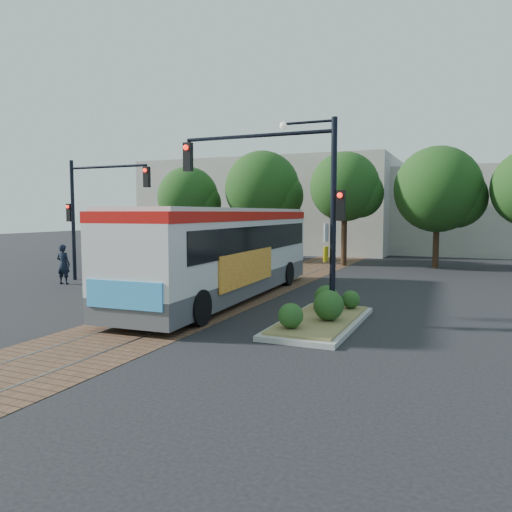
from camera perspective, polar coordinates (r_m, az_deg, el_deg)
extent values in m
plane|color=black|center=(18.15, -6.54, -5.86)|extent=(120.00, 120.00, 0.00)
cube|color=brown|center=(21.66, -1.27, -4.05)|extent=(3.60, 40.00, 0.01)
cube|color=slate|center=(21.97, -3.06, -3.90)|extent=(0.06, 40.00, 0.01)
cube|color=slate|center=(21.36, 0.56, -4.15)|extent=(0.06, 40.00, 0.01)
cylinder|color=#382314|center=(36.74, -7.73, 1.86)|extent=(0.36, 0.36, 2.86)
sphere|color=#163B13|center=(36.70, -7.78, 6.67)|extent=(4.40, 4.40, 4.40)
cylinder|color=#382314|center=(34.97, 0.71, 1.97)|extent=(0.36, 0.36, 3.12)
sphere|color=#163B13|center=(34.96, 0.72, 7.73)|extent=(5.20, 5.20, 5.20)
cylinder|color=#382314|center=(32.36, 10.03, 1.88)|extent=(0.36, 0.36, 3.39)
sphere|color=#163B13|center=(32.35, 10.12, 7.81)|extent=(4.40, 4.40, 4.40)
cylinder|color=#382314|center=(32.38, 19.87, 1.19)|extent=(0.36, 0.36, 2.86)
sphere|color=#163B13|center=(32.35, 20.05, 7.18)|extent=(5.20, 5.20, 5.20)
cube|color=#ADA899|center=(46.63, 2.02, 5.72)|extent=(22.00, 12.00, 8.00)
cube|color=#ADA899|center=(45.57, 27.25, 4.56)|extent=(18.00, 10.00, 7.00)
cube|color=#4B4B4E|center=(19.93, -3.59, -3.09)|extent=(3.36, 13.43, 0.78)
cube|color=silver|center=(19.78, -3.61, 1.06)|extent=(3.38, 13.44, 2.11)
cube|color=black|center=(20.06, -3.22, 2.07)|extent=(3.39, 12.11, 1.00)
cube|color=red|center=(19.73, -3.63, 4.60)|extent=(3.43, 13.44, 0.33)
cube|color=silver|center=(19.73, -3.63, 5.24)|extent=(3.27, 12.99, 0.16)
cube|color=black|center=(14.10, -14.55, 1.13)|extent=(1.78, 0.21, 1.00)
cube|color=#389FE3|center=(14.09, -14.88, -4.33)|extent=(2.44, 0.17, 0.78)
cube|color=orange|center=(18.25, -0.90, -1.36)|extent=(0.29, 5.00, 1.22)
cylinder|color=black|center=(16.46, -14.58, -5.15)|extent=(0.44, 1.13, 1.11)
cylinder|color=black|center=(15.14, -6.62, -5.90)|extent=(0.44, 1.13, 1.11)
cylinder|color=black|center=(24.27, -2.24, -1.76)|extent=(0.44, 1.13, 1.11)
cylinder|color=black|center=(23.40, 3.54, -2.02)|extent=(0.44, 1.13, 1.11)
cube|color=gray|center=(15.39, 7.38, -7.56)|extent=(2.20, 5.20, 0.15)
cube|color=olive|center=(15.37, 7.38, -7.14)|extent=(1.90, 4.80, 0.08)
sphere|color=#1E4719|center=(13.91, 3.99, -6.76)|extent=(0.70, 0.70, 0.70)
sphere|color=#1E4719|center=(15.00, 8.30, -5.54)|extent=(0.90, 0.90, 0.90)
sphere|color=#1E4719|center=(16.66, 8.06, -4.66)|extent=(0.80, 0.80, 0.80)
sphere|color=#1E4719|center=(16.99, 10.78, -4.85)|extent=(0.60, 0.60, 0.60)
cylinder|color=black|center=(15.14, 8.82, 4.20)|extent=(0.18, 0.18, 6.00)
cylinder|color=black|center=(16.13, 0.06, 13.57)|extent=(5.00, 0.12, 0.12)
cube|color=black|center=(17.19, -7.77, 11.15)|extent=(0.28, 0.22, 0.95)
sphere|color=#FF190C|center=(17.10, -8.03, 12.19)|extent=(0.18, 0.18, 0.18)
cube|color=black|center=(15.09, 9.65, 5.71)|extent=(0.26, 0.20, 0.90)
sphere|color=#FF190C|center=(14.97, 9.55, 6.86)|extent=(0.16, 0.16, 0.16)
cube|color=white|center=(15.08, 8.02, 2.69)|extent=(0.04, 0.45, 0.55)
cube|color=yellow|center=(15.12, 7.99, 0.23)|extent=(0.04, 0.45, 0.45)
cylinder|color=black|center=(15.59, 6.02, 14.96)|extent=(1.60, 0.08, 0.08)
sphere|color=silver|center=(15.84, 3.16, 14.64)|extent=(0.24, 0.24, 0.24)
cylinder|color=black|center=(26.77, -20.17, 3.82)|extent=(0.18, 0.18, 6.00)
cylinder|color=black|center=(25.37, -16.60, 9.75)|extent=(4.50, 0.12, 0.12)
cube|color=black|center=(23.96, -12.38, 8.81)|extent=(0.28, 0.22, 0.95)
sphere|color=#FF190C|center=(23.87, -12.59, 9.54)|extent=(0.18, 0.18, 0.18)
cube|color=black|center=(26.92, -20.54, 4.66)|extent=(0.26, 0.20, 0.90)
sphere|color=#FF190C|center=(26.82, -20.75, 5.30)|extent=(0.16, 0.16, 0.16)
imported|color=black|center=(25.40, -21.16, -0.90)|extent=(0.74, 0.53, 1.90)
imported|color=black|center=(30.51, -5.10, -0.22)|extent=(4.81, 3.36, 1.29)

